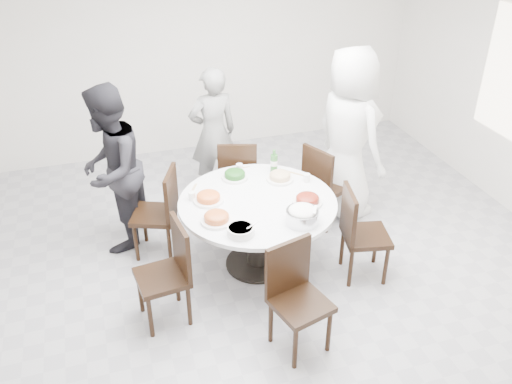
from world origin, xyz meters
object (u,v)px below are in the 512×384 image
object	(u,v)px
chair_sw	(162,275)
diner_middle	(213,133)
chair_se	(366,234)
beverage_bottle	(274,161)
chair_s	(301,302)
dining_table	(258,234)
rice_bowl	(302,217)
chair_n	(238,175)
diner_left	(111,170)
diner_right	(348,135)
chair_nw	(154,213)
chair_ne	(328,184)
soup_bowl	(241,231)

from	to	relation	value
chair_sw	diner_middle	bearing A→B (deg)	147.68
chair_se	beverage_bottle	world-z (taller)	beverage_bottle
chair_s	diner_middle	distance (m)	2.69
dining_table	diner_middle	world-z (taller)	diner_middle
chair_se	rice_bowl	world-z (taller)	chair_se
chair_n	diner_left	bearing A→B (deg)	25.24
diner_left	rice_bowl	distance (m)	2.00
diner_right	diner_middle	bearing A→B (deg)	40.36
beverage_bottle	chair_sw	bearing A→B (deg)	-144.16
chair_s	chair_se	world-z (taller)	same
chair_nw	diner_left	world-z (taller)	diner_left
chair_s	chair_ne	bearing A→B (deg)	44.36
chair_sw	beverage_bottle	size ratio (longest dim) A/B	3.76
chair_n	diner_middle	xyz separation A→B (m)	(-0.15, 0.51, 0.32)
chair_sw	diner_right	bearing A→B (deg)	109.91
chair_ne	diner_middle	bearing A→B (deg)	22.53
diner_middle	soup_bowl	distance (m)	2.01
soup_bowl	beverage_bottle	world-z (taller)	beverage_bottle
chair_nw	chair_n	bearing A→B (deg)	137.89
chair_ne	beverage_bottle	size ratio (longest dim) A/B	3.76
chair_ne	chair_s	world-z (taller)	same
dining_table	chair_sw	xyz separation A→B (m)	(-1.01, -0.48, 0.10)
diner_right	chair_s	bearing A→B (deg)	129.39
chair_nw	beverage_bottle	xyz separation A→B (m)	(1.25, -0.03, 0.40)
chair_sw	chair_s	bearing A→B (deg)	49.58
dining_table	chair_n	bearing A→B (deg)	84.79
chair_nw	diner_middle	xyz separation A→B (m)	(0.87, 1.01, 0.32)
chair_ne	chair_sw	world-z (taller)	same
chair_n	diner_middle	bearing A→B (deg)	-56.84
chair_n	diner_left	distance (m)	1.43
chair_ne	chair_se	distance (m)	0.99
diner_right	rice_bowl	world-z (taller)	diner_right
dining_table	diner_right	bearing A→B (deg)	28.07
diner_right	diner_middle	world-z (taller)	diner_right
diner_middle	diner_left	world-z (taller)	diner_left
dining_table	chair_ne	xyz separation A→B (m)	(0.98, 0.54, 0.10)
chair_se	chair_nw	bearing A→B (deg)	74.42
diner_right	soup_bowl	size ratio (longest dim) A/B	8.24
chair_nw	beverage_bottle	distance (m)	1.32
dining_table	soup_bowl	distance (m)	0.70
diner_middle	beverage_bottle	size ratio (longest dim) A/B	6.26
chair_n	soup_bowl	bearing A→B (deg)	92.07
chair_n	chair_nw	xyz separation A→B (m)	(-1.01, -0.49, 0.00)
soup_bowl	beverage_bottle	size ratio (longest dim) A/B	0.93
chair_se	diner_middle	xyz separation A→B (m)	(-0.99, 1.98, 0.32)
chair_sw	soup_bowl	bearing A→B (deg)	83.47
diner_middle	rice_bowl	world-z (taller)	diner_middle
chair_sw	diner_middle	world-z (taller)	diner_middle
chair_s	diner_left	world-z (taller)	diner_left
chair_n	beverage_bottle	distance (m)	0.70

